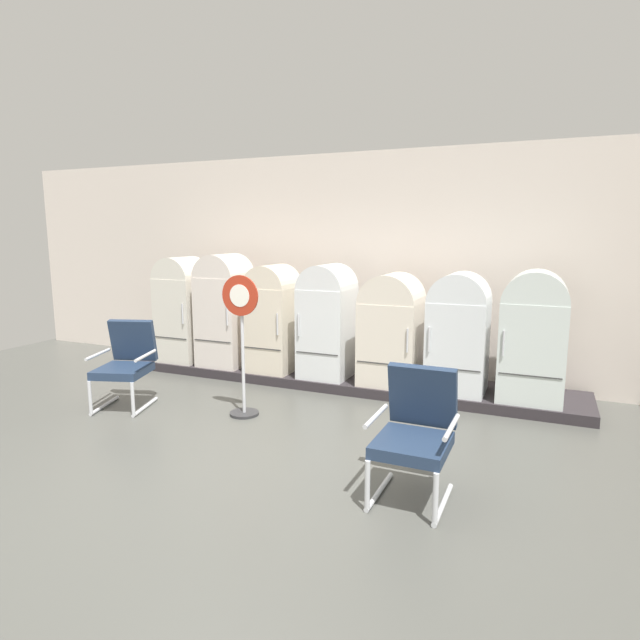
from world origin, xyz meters
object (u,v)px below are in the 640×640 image
(refrigerator_3, at_px, (327,317))
(refrigerator_5, at_px, (458,330))
(refrigerator_4, at_px, (392,327))
(armchair_right, at_px, (416,429))
(refrigerator_2, at_px, (273,315))
(refrigerator_6, at_px, (533,333))
(sign_stand, at_px, (242,349))
(armchair_left, at_px, (126,361))
(refrigerator_1, at_px, (225,307))
(refrigerator_0, at_px, (182,306))

(refrigerator_3, height_order, refrigerator_5, refrigerator_3)
(refrigerator_4, bearing_deg, armchair_right, -70.24)
(refrigerator_2, height_order, refrigerator_6, refrigerator_6)
(sign_stand, bearing_deg, armchair_right, -25.25)
(armchair_left, xyz_separation_m, sign_stand, (1.41, 0.23, 0.21))
(refrigerator_1, relative_size, refrigerator_6, 1.08)
(refrigerator_1, distance_m, armchair_right, 4.13)
(armchair_right, bearing_deg, armchair_left, 167.68)
(refrigerator_2, height_order, refrigerator_5, refrigerator_2)
(armchair_right, bearing_deg, refrigerator_5, 91.79)
(refrigerator_0, relative_size, refrigerator_5, 1.07)
(refrigerator_5, distance_m, sign_stand, 2.51)
(refrigerator_0, xyz_separation_m, armchair_left, (0.47, -1.65, -0.40))
(refrigerator_0, distance_m, refrigerator_2, 1.49)
(refrigerator_6, relative_size, armchair_left, 1.48)
(refrigerator_0, bearing_deg, refrigerator_2, 0.46)
(refrigerator_0, height_order, refrigerator_2, refrigerator_0)
(refrigerator_1, height_order, armchair_left, refrigerator_1)
(refrigerator_0, bearing_deg, sign_stand, -36.97)
(refrigerator_0, xyz_separation_m, refrigerator_6, (4.75, 0.03, -0.04))
(refrigerator_3, distance_m, refrigerator_6, 2.48)
(refrigerator_4, height_order, refrigerator_6, refrigerator_6)
(refrigerator_3, relative_size, refrigerator_5, 1.04)
(armchair_right, bearing_deg, refrigerator_6, 73.28)
(refrigerator_4, relative_size, refrigerator_6, 0.94)
(refrigerator_3, xyz_separation_m, refrigerator_4, (0.86, 0.01, -0.06))
(refrigerator_6, bearing_deg, refrigerator_5, -179.18)
(refrigerator_3, xyz_separation_m, sign_stand, (-0.39, -1.45, -0.16))
(refrigerator_6, relative_size, sign_stand, 0.94)
(refrigerator_0, distance_m, sign_stand, 2.36)
(refrigerator_2, distance_m, refrigerator_4, 1.64)
(refrigerator_0, bearing_deg, armchair_right, -31.10)
(refrigerator_2, relative_size, refrigerator_3, 0.98)
(refrigerator_2, relative_size, refrigerator_4, 1.05)
(refrigerator_5, bearing_deg, refrigerator_1, -180.00)
(refrigerator_1, distance_m, refrigerator_2, 0.77)
(refrigerator_5, bearing_deg, refrigerator_3, 179.44)
(refrigerator_0, relative_size, refrigerator_6, 1.04)
(refrigerator_1, distance_m, refrigerator_3, 1.56)
(refrigerator_1, height_order, refrigerator_4, refrigerator_1)
(refrigerator_5, xyz_separation_m, armchair_right, (0.08, -2.44, -0.34))
(refrigerator_0, height_order, armchair_left, refrigerator_0)
(refrigerator_5, bearing_deg, sign_stand, -145.18)
(refrigerator_5, height_order, armchair_left, refrigerator_5)
(refrigerator_3, bearing_deg, refrigerator_5, -0.56)
(refrigerator_5, distance_m, refrigerator_6, 0.81)
(refrigerator_6, xyz_separation_m, sign_stand, (-2.87, -1.45, -0.15))
(refrigerator_3, xyz_separation_m, refrigerator_5, (1.67, -0.02, -0.03))
(refrigerator_2, xyz_separation_m, refrigerator_4, (1.64, 0.04, -0.05))
(refrigerator_4, xyz_separation_m, refrigerator_5, (0.81, -0.03, 0.03))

